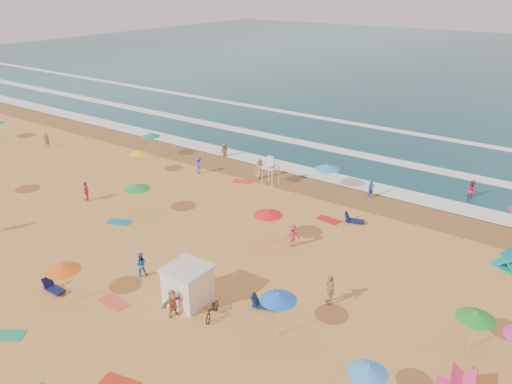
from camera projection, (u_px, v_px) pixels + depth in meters
The scene contains 13 objects.
ground at pixel (195, 240), 33.01m from camera, with size 220.00×220.00×0.00m, color gold.
ocean at pixel (487, 67), 95.91m from camera, with size 220.00×140.00×0.18m, color #0C4756.
wet_sand at pixel (294, 182), 42.37m from camera, with size 220.00×220.00×0.00m, color olive.
surf_foam at pixel (341, 153), 48.94m from camera, with size 200.00×18.70×0.05m.
cabana at pixel (188, 285), 26.36m from camera, with size 2.00×2.00×2.00m, color white.
cabana_roof at pixel (187, 268), 25.94m from camera, with size 2.20×2.20×0.12m, color silver.
bicycle at pixel (212, 310), 25.34m from camera, with size 0.59×1.68×0.88m, color black.
lifeguard_stand at pixel (271, 173), 41.41m from camera, with size 1.20×1.20×2.10m, color white, non-canonical shape.
beach_umbrellas at pixel (209, 205), 33.00m from camera, with size 57.95×30.49×0.78m.
loungers at pixel (259, 295), 26.98m from camera, with size 58.27×20.56×0.34m.
towels at pixel (197, 268), 29.81m from camera, with size 45.99×25.00×0.03m.
popup_tents at pixel (492, 310), 25.07m from camera, with size 2.52×14.18×1.20m.
beachgoers at pixel (275, 213), 34.92m from camera, with size 49.36×25.98×2.14m.
Camera 1 is at (20.09, -21.37, 15.99)m, focal length 35.00 mm.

